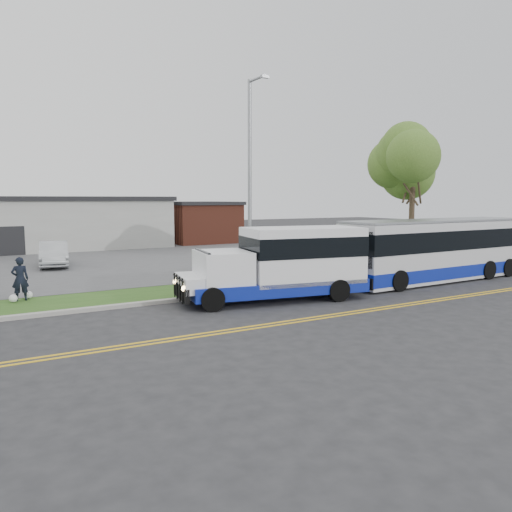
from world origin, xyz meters
TOP-DOWN VIEW (x-y plane):
  - ground at (0.00, 0.00)m, footprint 140.00×140.00m
  - lane_line_north at (0.00, -3.85)m, footprint 70.00×0.12m
  - lane_line_south at (0.00, -4.15)m, footprint 70.00×0.12m
  - curb at (0.00, 1.10)m, footprint 80.00×0.30m
  - verge at (0.00, 2.90)m, footprint 80.00×3.30m
  - parking_lot at (0.00, 17.00)m, footprint 80.00×25.00m
  - commercial_building at (-6.00, 27.00)m, footprint 25.40×10.40m
  - brick_wing at (10.50, 26.00)m, footprint 6.30×7.30m
  - tree_east at (14.00, 3.00)m, footprint 5.20×5.20m
  - streetlight_near at (3.00, 2.73)m, footprint 0.35×1.53m
  - shuttle_bus at (2.74, -0.68)m, footprint 8.06×3.75m
  - transit_bus at (12.07, -0.46)m, footprint 11.31×2.94m
  - pedestrian at (-6.87, 4.00)m, footprint 0.66×0.45m
  - parked_car_a at (-4.15, 14.24)m, footprint 2.21×4.75m
  - grocery_bag_left at (-7.17, 3.75)m, footprint 0.32×0.32m
  - grocery_bag_right at (-6.57, 4.25)m, footprint 0.32×0.32m

SIDE VIEW (x-z plane):
  - ground at x=0.00m, z-range 0.00..0.00m
  - lane_line_north at x=0.00m, z-range 0.00..0.01m
  - lane_line_south at x=0.00m, z-range 0.00..0.01m
  - verge at x=0.00m, z-range 0.00..0.10m
  - parking_lot at x=0.00m, z-range 0.00..0.10m
  - curb at x=0.00m, z-range 0.00..0.15m
  - grocery_bag_left at x=-7.17m, z-range 0.10..0.42m
  - grocery_bag_right at x=-6.57m, z-range 0.10..0.42m
  - parked_car_a at x=-4.15m, z-range 0.10..1.61m
  - pedestrian at x=-6.87m, z-range 0.10..1.86m
  - transit_bus at x=12.07m, z-range 0.02..3.14m
  - shuttle_bus at x=2.74m, z-range 0.10..3.08m
  - brick_wing at x=10.50m, z-range 0.01..3.91m
  - commercial_building at x=-6.00m, z-range 0.01..4.36m
  - streetlight_near at x=3.00m, z-range 0.48..9.98m
  - tree_east at x=14.00m, z-range 2.04..10.37m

